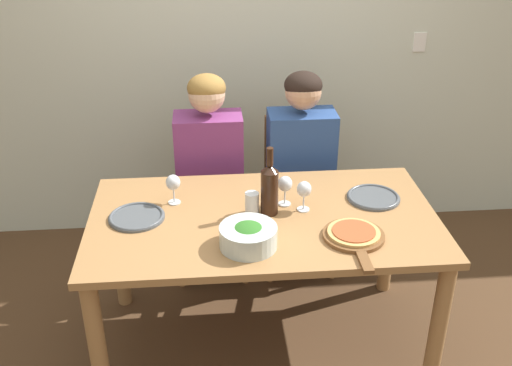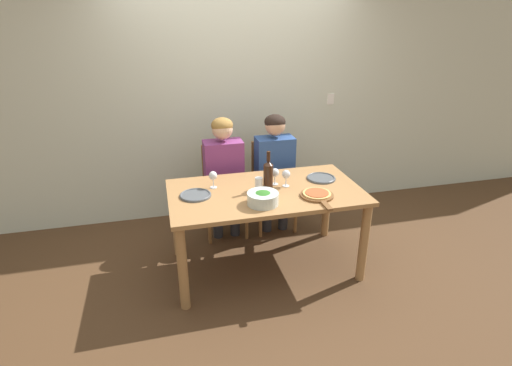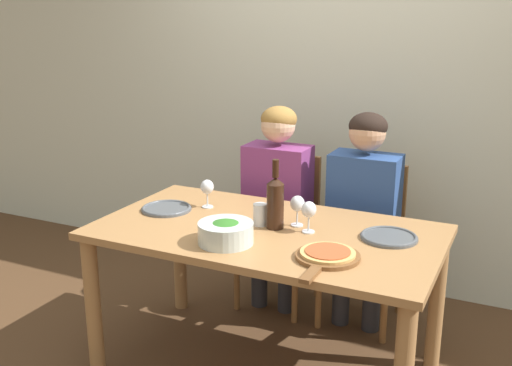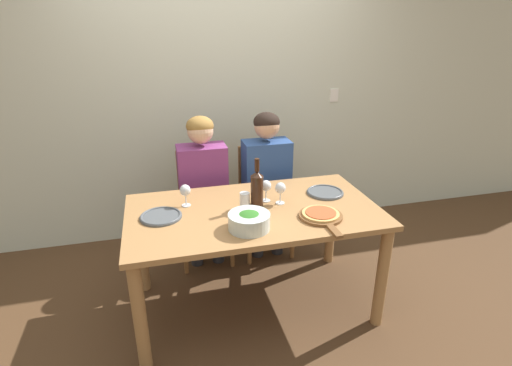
{
  "view_description": "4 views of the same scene",
  "coord_description": "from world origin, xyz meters",
  "px_view_note": "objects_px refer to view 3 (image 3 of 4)",
  "views": [
    {
      "loc": [
        -0.24,
        -2.4,
        2.2
      ],
      "look_at": [
        -0.04,
        -0.01,
        0.95
      ],
      "focal_mm": 42.0,
      "sensor_mm": 36.0,
      "label": 1
    },
    {
      "loc": [
        -0.83,
        -2.98,
        2.16
      ],
      "look_at": [
        -0.09,
        -0.01,
        0.85
      ],
      "focal_mm": 28.0,
      "sensor_mm": 36.0,
      "label": 2
    },
    {
      "loc": [
        1.11,
        -2.44,
        1.75
      ],
      "look_at": [
        -0.11,
        0.12,
        0.95
      ],
      "focal_mm": 42.0,
      "sensor_mm": 36.0,
      "label": 3
    },
    {
      "loc": [
        -0.58,
        -2.27,
        1.91
      ],
      "look_at": [
        0.03,
        0.04,
        0.93
      ],
      "focal_mm": 28.0,
      "sensor_mm": 36.0,
      "label": 4
    }
  ],
  "objects_px": {
    "person_woman": "(276,189)",
    "wine_glass_right": "(309,211)",
    "person_man": "(363,201)",
    "dinner_plate_right": "(389,237)",
    "pizza_on_board": "(327,256)",
    "wine_glass_left": "(207,188)",
    "wine_glass_centre": "(297,205)",
    "chair_right": "(366,236)",
    "broccoli_bowl": "(226,232)",
    "water_tumbler": "(260,215)",
    "chair_left": "(283,223)",
    "wine_bottle": "(275,201)",
    "dinner_plate_left": "(166,208)"
  },
  "relations": [
    {
      "from": "chair_right",
      "to": "person_man",
      "type": "bearing_deg",
      "value": -90.0
    },
    {
      "from": "wine_glass_right",
      "to": "wine_bottle",
      "type": "bearing_deg",
      "value": -175.19
    },
    {
      "from": "wine_bottle",
      "to": "dinner_plate_right",
      "type": "distance_m",
      "value": 0.55
    },
    {
      "from": "person_woman",
      "to": "dinner_plate_left",
      "type": "xyz_separation_m",
      "value": [
        -0.35,
        -0.64,
        0.02
      ]
    },
    {
      "from": "person_man",
      "to": "water_tumbler",
      "type": "distance_m",
      "value": 0.72
    },
    {
      "from": "person_man",
      "to": "broccoli_bowl",
      "type": "relative_size",
      "value": 4.97
    },
    {
      "from": "person_woman",
      "to": "wine_glass_left",
      "type": "bearing_deg",
      "value": -109.46
    },
    {
      "from": "broccoli_bowl",
      "to": "dinner_plate_left",
      "type": "xyz_separation_m",
      "value": [
        -0.5,
        0.28,
        -0.04
      ]
    },
    {
      "from": "person_man",
      "to": "dinner_plate_left",
      "type": "distance_m",
      "value": 1.08
    },
    {
      "from": "person_woman",
      "to": "wine_glass_right",
      "type": "distance_m",
      "value": 0.77
    },
    {
      "from": "person_man",
      "to": "wine_glass_left",
      "type": "xyz_separation_m",
      "value": [
        -0.7,
        -0.5,
        0.12
      ]
    },
    {
      "from": "wine_glass_left",
      "to": "pizza_on_board",
      "type": "bearing_deg",
      "value": -25.92
    },
    {
      "from": "wine_bottle",
      "to": "broccoli_bowl",
      "type": "distance_m",
      "value": 0.31
    },
    {
      "from": "wine_bottle",
      "to": "pizza_on_board",
      "type": "relative_size",
      "value": 0.81
    },
    {
      "from": "dinner_plate_right",
      "to": "wine_glass_left",
      "type": "relative_size",
      "value": 1.73
    },
    {
      "from": "water_tumbler",
      "to": "chair_right",
      "type": "bearing_deg",
      "value": 65.81
    },
    {
      "from": "person_man",
      "to": "wine_glass_left",
      "type": "height_order",
      "value": "person_man"
    },
    {
      "from": "pizza_on_board",
      "to": "water_tumbler",
      "type": "bearing_deg",
      "value": 149.26
    },
    {
      "from": "wine_glass_left",
      "to": "water_tumbler",
      "type": "bearing_deg",
      "value": -19.76
    },
    {
      "from": "wine_glass_centre",
      "to": "person_woman",
      "type": "bearing_deg",
      "value": 122.29
    },
    {
      "from": "person_man",
      "to": "wine_glass_right",
      "type": "distance_m",
      "value": 0.64
    },
    {
      "from": "pizza_on_board",
      "to": "water_tumbler",
      "type": "distance_m",
      "value": 0.5
    },
    {
      "from": "dinner_plate_left",
      "to": "wine_glass_right",
      "type": "xyz_separation_m",
      "value": [
        0.79,
        0.01,
        0.1
      ]
    },
    {
      "from": "person_woman",
      "to": "dinner_plate_left",
      "type": "relative_size",
      "value": 4.76
    },
    {
      "from": "person_man",
      "to": "dinner_plate_left",
      "type": "bearing_deg",
      "value": -143.9
    },
    {
      "from": "dinner_plate_right",
      "to": "chair_right",
      "type": "bearing_deg",
      "value": 112.69
    },
    {
      "from": "broccoli_bowl",
      "to": "water_tumbler",
      "type": "relative_size",
      "value": 2.3
    },
    {
      "from": "dinner_plate_left",
      "to": "wine_glass_centre",
      "type": "distance_m",
      "value": 0.71
    },
    {
      "from": "chair_left",
      "to": "wine_bottle",
      "type": "distance_m",
      "value": 0.89
    },
    {
      "from": "person_woman",
      "to": "pizza_on_board",
      "type": "bearing_deg",
      "value": -55.12
    },
    {
      "from": "person_man",
      "to": "wine_glass_centre",
      "type": "height_order",
      "value": "person_man"
    },
    {
      "from": "wine_bottle",
      "to": "dinner_plate_right",
      "type": "bearing_deg",
      "value": 9.96
    },
    {
      "from": "wine_bottle",
      "to": "water_tumbler",
      "type": "xyz_separation_m",
      "value": [
        -0.08,
        0.0,
        -0.08
      ]
    },
    {
      "from": "wine_bottle",
      "to": "dinner_plate_left",
      "type": "distance_m",
      "value": 0.63
    },
    {
      "from": "person_woman",
      "to": "person_man",
      "type": "relative_size",
      "value": 1.0
    },
    {
      "from": "pizza_on_board",
      "to": "wine_glass_right",
      "type": "relative_size",
      "value": 2.74
    },
    {
      "from": "wine_glass_right",
      "to": "wine_glass_left",
      "type": "bearing_deg",
      "value": 168.84
    },
    {
      "from": "dinner_plate_left",
      "to": "broccoli_bowl",
      "type": "bearing_deg",
      "value": -28.83
    },
    {
      "from": "wine_glass_centre",
      "to": "dinner_plate_left",
      "type": "bearing_deg",
      "value": -174.04
    },
    {
      "from": "dinner_plate_right",
      "to": "wine_glass_right",
      "type": "bearing_deg",
      "value": -167.74
    },
    {
      "from": "chair_right",
      "to": "dinner_plate_right",
      "type": "relative_size",
      "value": 3.51
    },
    {
      "from": "dinner_plate_right",
      "to": "wine_glass_centre",
      "type": "relative_size",
      "value": 1.73
    },
    {
      "from": "chair_right",
      "to": "wine_glass_centre",
      "type": "height_order",
      "value": "chair_right"
    },
    {
      "from": "person_man",
      "to": "wine_glass_right",
      "type": "bearing_deg",
      "value": -98.0
    },
    {
      "from": "wine_glass_left",
      "to": "water_tumbler",
      "type": "xyz_separation_m",
      "value": [
        0.37,
        -0.13,
        -0.05
      ]
    },
    {
      "from": "person_man",
      "to": "dinner_plate_right",
      "type": "xyz_separation_m",
      "value": [
        0.27,
        -0.55,
        0.02
      ]
    },
    {
      "from": "person_woman",
      "to": "broccoli_bowl",
      "type": "distance_m",
      "value": 0.93
    },
    {
      "from": "water_tumbler",
      "to": "person_woman",
      "type": "bearing_deg",
      "value": 106.75
    },
    {
      "from": "pizza_on_board",
      "to": "wine_glass_centre",
      "type": "distance_m",
      "value": 0.43
    },
    {
      "from": "broccoli_bowl",
      "to": "person_woman",
      "type": "bearing_deg",
      "value": 99.53
    }
  ]
}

